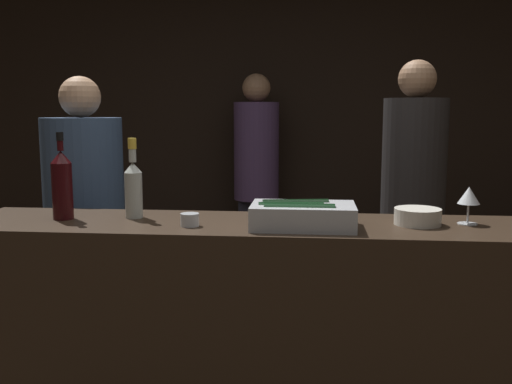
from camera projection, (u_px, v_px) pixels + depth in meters
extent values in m
cube|color=black|center=(285.00, 118.00, 4.58)|extent=(6.40, 0.06, 2.80)
cube|color=#2D2116|center=(255.00, 345.00, 2.34)|extent=(2.39, 0.50, 1.02)
cube|color=#B7BABF|center=(303.00, 216.00, 2.16)|extent=(0.39, 0.24, 0.09)
cylinder|color=black|center=(299.00, 212.00, 2.11)|extent=(0.26, 0.07, 0.07)
cylinder|color=black|center=(291.00, 210.00, 2.17)|extent=(0.25, 0.09, 0.06)
cylinder|color=black|center=(295.00, 208.00, 2.22)|extent=(0.26, 0.11, 0.07)
cylinder|color=silver|center=(418.00, 217.00, 2.22)|extent=(0.18, 0.18, 0.06)
cylinder|color=gray|center=(418.00, 210.00, 2.22)|extent=(0.15, 0.15, 0.01)
cylinder|color=silver|center=(467.00, 224.00, 2.23)|extent=(0.08, 0.08, 0.00)
cylinder|color=silver|center=(468.00, 214.00, 2.23)|extent=(0.01, 0.01, 0.08)
cone|color=silver|center=(469.00, 195.00, 2.22)|extent=(0.09, 0.09, 0.07)
cylinder|color=silver|center=(190.00, 220.00, 2.20)|extent=(0.07, 0.07, 0.05)
sphere|color=#F9D67F|center=(190.00, 219.00, 2.20)|extent=(0.03, 0.03, 0.03)
cylinder|color=#B2B7AD|center=(134.00, 195.00, 2.36)|extent=(0.07, 0.07, 0.19)
cone|color=#B2B7AD|center=(133.00, 167.00, 2.34)|extent=(0.07, 0.07, 0.04)
cylinder|color=#B2B7AD|center=(132.00, 150.00, 2.33)|extent=(0.03, 0.03, 0.10)
cylinder|color=gold|center=(132.00, 143.00, 2.33)|extent=(0.03, 0.03, 0.04)
cylinder|color=black|center=(62.00, 191.00, 2.33)|extent=(0.08, 0.08, 0.23)
cone|color=black|center=(61.00, 157.00, 2.31)|extent=(0.08, 0.08, 0.05)
cylinder|color=black|center=(60.00, 141.00, 2.30)|extent=(0.02, 0.02, 0.08)
cylinder|color=black|center=(60.00, 136.00, 2.30)|extent=(0.03, 0.03, 0.03)
cube|color=black|center=(256.00, 250.00, 4.39)|extent=(0.25, 0.19, 0.79)
cylinder|color=#473356|center=(256.00, 151.00, 4.28)|extent=(0.34, 0.34, 0.73)
sphere|color=#997051|center=(256.00, 88.00, 4.22)|extent=(0.21, 0.21, 0.21)
cube|color=black|center=(409.00, 294.00, 3.32)|extent=(0.27, 0.20, 0.80)
cylinder|color=black|center=(414.00, 164.00, 3.21)|extent=(0.36, 0.36, 0.73)
sphere|color=#997051|center=(417.00, 79.00, 3.14)|extent=(0.21, 0.21, 0.21)
cube|color=black|center=(89.00, 315.00, 3.06)|extent=(0.31, 0.23, 0.74)
cylinder|color=#334766|center=(84.00, 184.00, 2.96)|extent=(0.41, 0.41, 0.69)
sphere|color=tan|center=(80.00, 97.00, 2.90)|extent=(0.21, 0.21, 0.21)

